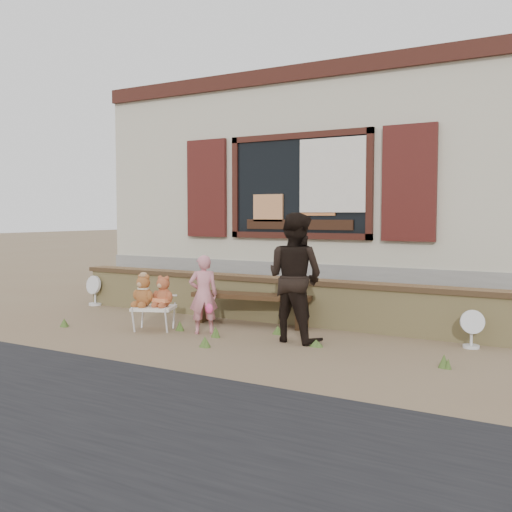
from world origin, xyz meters
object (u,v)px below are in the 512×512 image
Objects in this scene: bench at (251,302)px; teddy_bear_left at (144,290)px; teddy_bear_right at (164,291)px; child at (203,294)px; folding_chair at (154,309)px; adult at (295,277)px.

teddy_bear_left reaches higher than bench.
child is (0.60, 0.10, -0.02)m from teddy_bear_right.
teddy_bear_left reaches higher than teddy_bear_right.
folding_chair is (-0.95, -1.03, -0.03)m from bench.
teddy_bear_right is (0.26, 0.11, -0.01)m from teddy_bear_left.
bench is 1.70× the size of child.
adult reaches higher than teddy_bear_right.
adult is (1.26, 0.20, 0.28)m from child.
teddy_bear_left is 0.43× the size of child.
bench is at bearing 23.43° from folding_chair.
teddy_bear_right reaches higher than folding_chair.
teddy_bear_left is at bearing 18.98° from adult.
teddy_bear_left is 0.28× the size of adult.
child is (0.72, 0.15, 0.23)m from folding_chair.
bench is 1.29m from teddy_bear_right.
teddy_bear_right is at bearing -138.77° from bench.
child reaches higher than teddy_bear_right.
teddy_bear_left is 0.28m from teddy_bear_right.
bench is 1.54m from teddy_bear_left.
bench is 0.92m from child.
bench is 1.11× the size of adult.
folding_chair is at bearing 18.10° from adult.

